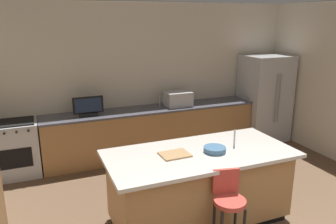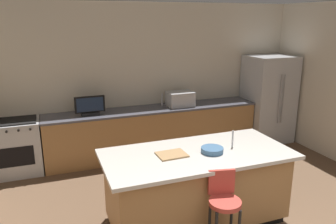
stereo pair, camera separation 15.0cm
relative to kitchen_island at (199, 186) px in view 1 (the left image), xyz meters
The scene contains 12 objects.
wall_back 2.82m from the kitchen_island, 84.23° to the left, with size 6.28×0.12×2.78m, color beige.
counter_back 2.29m from the kitchen_island, 85.05° to the left, with size 3.98×0.62×0.89m.
kitchen_island is the anchor object (origin of this frame).
refrigerator 3.46m from the kitchen_island, 39.64° to the left, with size 0.90×0.81×1.77m.
range_oven 3.15m from the kitchen_island, 133.76° to the left, with size 0.76×0.63×0.91m.
microwave 2.45m from the kitchen_island, 72.60° to the left, with size 0.48×0.36×0.27m, color #B7BABF.
tv_monitor 2.49m from the kitchen_island, 113.52° to the left, with size 0.51×0.16×0.33m.
sink_faucet_back 2.47m from the kitchen_island, 80.82° to the left, with size 0.02×0.02×0.24m, color #B2B2B7.
sink_faucet_island 0.74m from the kitchen_island, ahead, with size 0.02×0.02×0.22m, color #B2B2B7.
bar_stool_center 0.66m from the kitchen_island, 89.37° to the right, with size 0.35×0.36×0.94m.
fruit_bowl 0.52m from the kitchen_island, 20.26° to the right, with size 0.27×0.27×0.06m, color #3F668C.
cutting_board 0.57m from the kitchen_island, behind, with size 0.34×0.27×0.02m, color #A87F51.
Camera 1 is at (-2.04, -1.00, 2.48)m, focal length 35.53 mm.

